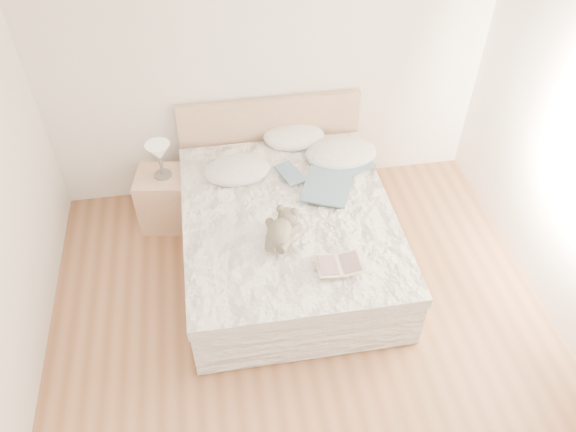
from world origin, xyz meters
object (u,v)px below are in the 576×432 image
object	(u,v)px
childrens_book	(339,265)
table_lamp	(159,154)
photo_book	(234,165)
bed	(287,231)
teddy_bear	(280,239)
nightstand	(165,199)

from	to	relation	value
childrens_book	table_lamp	bearing A→B (deg)	132.46
table_lamp	childrens_book	world-z (taller)	table_lamp
photo_book	bed	bearing A→B (deg)	-81.12
table_lamp	photo_book	world-z (taller)	table_lamp
bed	teddy_bear	xyz separation A→B (m)	(-0.12, -0.41, 0.34)
table_lamp	teddy_bear	size ratio (longest dim) A/B	0.95
childrens_book	bed	bearing A→B (deg)	108.96
bed	table_lamp	bearing A→B (deg)	148.87
nightstand	childrens_book	distance (m)	1.90
table_lamp	childrens_book	xyz separation A→B (m)	(1.28, -1.34, -0.17)
table_lamp	childrens_book	bearing A→B (deg)	-46.23
table_lamp	photo_book	xyz separation A→B (m)	(0.63, -0.04, -0.17)
photo_book	childrens_book	xyz separation A→B (m)	(0.65, -1.29, 0.00)
bed	table_lamp	distance (m)	1.28
photo_book	teddy_bear	xyz separation A→B (m)	(0.25, -0.98, 0.02)
bed	photo_book	world-z (taller)	bed
nightstand	photo_book	size ratio (longest dim) A/B	1.55
table_lamp	bed	bearing A→B (deg)	-31.13
nightstand	teddy_bear	xyz separation A→B (m)	(0.92, -1.02, 0.37)
childrens_book	teddy_bear	xyz separation A→B (m)	(-0.39, 0.32, 0.02)
bed	nightstand	bearing A→B (deg)	149.56
table_lamp	childrens_book	size ratio (longest dim) A/B	0.98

